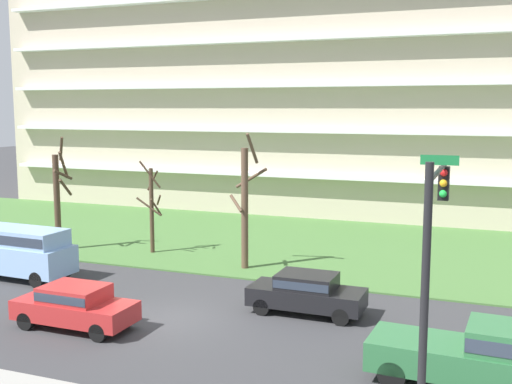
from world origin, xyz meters
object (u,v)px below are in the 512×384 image
object	(u,v)px
tree_center	(245,205)
pickup_green_near_left	(476,355)
tree_far_left	(58,197)
tree_left	(152,207)
traffic_signal_mast	(432,253)
sedan_black_center_right	(307,292)
sedan_red_near_right	(75,305)
van_blue_center_left	(19,249)

from	to	relation	value
tree_center	pickup_green_near_left	size ratio (longest dim) A/B	1.21
tree_far_left	tree_left	distance (m)	5.26
traffic_signal_mast	sedan_black_center_right	bearing A→B (deg)	124.16
sedan_red_near_right	van_blue_center_left	bearing A→B (deg)	145.83
tree_center	pickup_green_near_left	bearing A→B (deg)	-41.83
traffic_signal_mast	sedan_red_near_right	bearing A→B (deg)	165.56
van_blue_center_left	sedan_black_center_right	xyz separation A→B (m)	(13.79, 0.00, -0.52)
van_blue_center_left	sedan_black_center_right	distance (m)	13.80
tree_far_left	sedan_red_near_right	size ratio (longest dim) A/B	1.43
tree_far_left	van_blue_center_left	xyz separation A→B (m)	(1.83, -5.17, -1.61)
van_blue_center_left	sedan_red_near_right	bearing A→B (deg)	147.64
pickup_green_near_left	sedan_black_center_right	distance (m)	7.70
pickup_green_near_left	traffic_signal_mast	size ratio (longest dim) A/B	0.81
tree_left	traffic_signal_mast	world-z (taller)	traffic_signal_mast
van_blue_center_left	tree_center	bearing A→B (deg)	-147.83
tree_center	traffic_signal_mast	distance (m)	16.37
tree_far_left	pickup_green_near_left	world-z (taller)	tree_far_left
van_blue_center_left	tree_left	bearing A→B (deg)	-114.67
tree_center	van_blue_center_left	world-z (taller)	tree_center
tree_far_left	sedan_black_center_right	bearing A→B (deg)	-18.31
tree_left	van_blue_center_left	xyz separation A→B (m)	(-3.27, -6.42, -1.16)
pickup_green_near_left	tree_far_left	bearing A→B (deg)	159.16
sedan_black_center_right	tree_far_left	bearing A→B (deg)	-17.79
tree_center	traffic_signal_mast	world-z (taller)	traffic_signal_mast
van_blue_center_left	sedan_red_near_right	world-z (taller)	van_blue_center_left
tree_left	pickup_green_near_left	xyz separation A→B (m)	(16.76, -10.93, -1.54)
van_blue_center_left	sedan_black_center_right	size ratio (longest dim) A/B	1.19
tree_center	sedan_black_center_right	world-z (taller)	tree_center
van_blue_center_left	sedan_black_center_right	bearing A→B (deg)	-177.70
tree_left	traffic_signal_mast	size ratio (longest dim) A/B	0.75
tree_left	pickup_green_near_left	bearing A→B (deg)	-33.11
tree_far_left	pickup_green_near_left	bearing A→B (deg)	-23.89
tree_left	tree_center	world-z (taller)	tree_center
sedan_black_center_right	sedan_red_near_right	world-z (taller)	same
tree_center	sedan_black_center_right	size ratio (longest dim) A/B	1.51
sedan_black_center_right	traffic_signal_mast	distance (m)	10.03
tree_left	van_blue_center_left	bearing A→B (deg)	-116.96
tree_left	sedan_red_near_right	distance (m)	11.51
tree_far_left	van_blue_center_left	bearing A→B (deg)	-70.51
tree_far_left	traffic_signal_mast	xyz separation A→B (m)	(20.86, -12.89, 1.54)
sedan_red_near_right	sedan_black_center_right	bearing A→B (deg)	32.21
sedan_red_near_right	traffic_signal_mast	distance (m)	13.44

